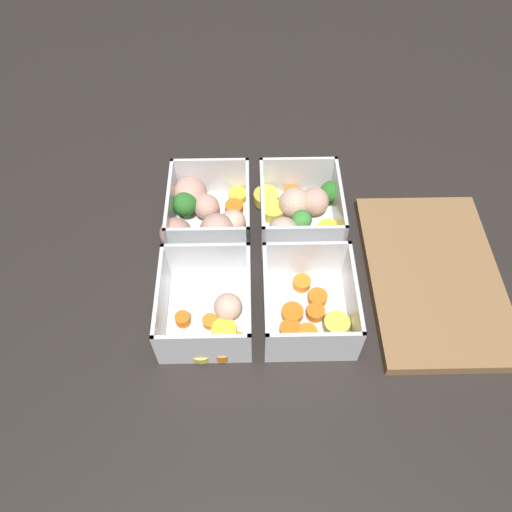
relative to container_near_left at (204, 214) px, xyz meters
name	(u,v)px	position (x,y,z in m)	size (l,w,h in m)	color
ground_plane	(256,266)	(0.08, 0.08, -0.03)	(4.00, 4.00, 0.00)	#282321
container_near_left	(204,214)	(0.00, 0.00, 0.00)	(0.14, 0.14, 0.07)	white
container_near_right	(210,312)	(0.16, 0.01, 0.00)	(0.15, 0.12, 0.07)	white
container_far_left	(299,211)	(-0.01, 0.14, 0.00)	(0.14, 0.14, 0.07)	white
container_far_right	(309,306)	(0.16, 0.14, 0.00)	(0.14, 0.12, 0.07)	white
cutting_board	(433,277)	(0.11, 0.32, -0.02)	(0.28, 0.18, 0.02)	olive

